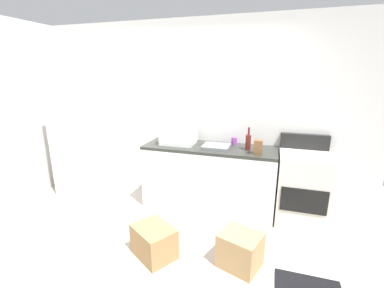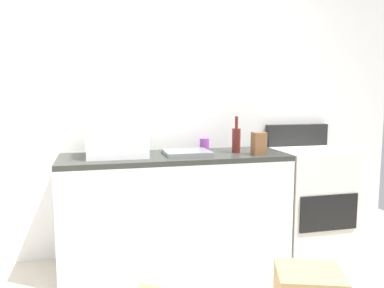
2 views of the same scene
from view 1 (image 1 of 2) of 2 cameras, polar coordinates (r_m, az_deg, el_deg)
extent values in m
plane|color=#B2A899|center=(3.03, -8.40, -22.93)|extent=(6.00, 6.00, 0.00)
cube|color=silver|center=(3.87, 0.81, 6.88)|extent=(5.00, 0.10, 2.60)
cube|color=silver|center=(3.71, 3.69, -7.55)|extent=(1.80, 0.60, 0.86)
cube|color=#2D302B|center=(3.56, 3.81, -0.85)|extent=(1.80, 0.60, 0.04)
cube|color=white|center=(4.44, -23.00, 1.38)|extent=(0.68, 0.66, 1.78)
cube|color=silver|center=(3.64, 22.94, -8.91)|extent=(0.60, 0.60, 0.90)
cube|color=black|center=(3.37, 23.33, -11.44)|extent=(0.52, 0.02, 0.30)
cube|color=black|center=(3.71, 23.48, 0.50)|extent=(0.60, 0.08, 0.20)
cube|color=white|center=(3.65, -2.99, 2.11)|extent=(0.46, 0.34, 0.27)
cube|color=slate|center=(3.52, 5.37, -0.47)|extent=(0.36, 0.32, 0.03)
cylinder|color=#591E19|center=(3.43, 12.24, 0.32)|extent=(0.07, 0.07, 0.20)
cylinder|color=#591E19|center=(3.40, 12.38, 2.77)|extent=(0.03, 0.03, 0.10)
cylinder|color=purple|center=(3.68, 9.25, 0.66)|extent=(0.08, 0.08, 0.10)
cube|color=brown|center=(3.28, 14.31, -0.68)|extent=(0.10, 0.10, 0.18)
cube|color=tan|center=(2.82, 10.54, -21.90)|extent=(0.47, 0.44, 0.35)
cube|color=#A37A4C|center=(2.93, -8.36, -20.41)|extent=(0.55, 0.51, 0.33)
camera|label=2|loc=(1.50, -56.15, -10.74)|focal=36.19mm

